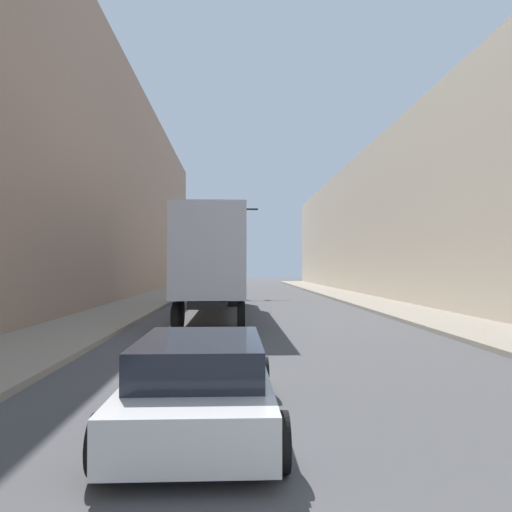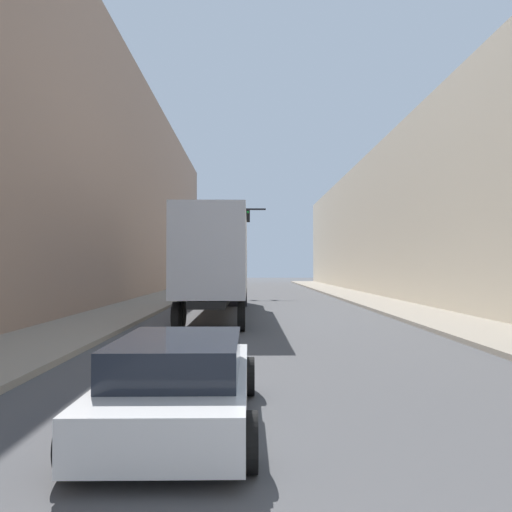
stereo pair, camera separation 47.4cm
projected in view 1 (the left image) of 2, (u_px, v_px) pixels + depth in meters
The scene contains 7 objects.
sidewalk_right at pixel (364, 300), 31.21m from camera, with size 3.20×80.00×0.15m.
sidewalk_left at pixel (148, 301), 30.63m from camera, with size 3.20×80.00×0.15m.
building_right at pixel (435, 214), 31.53m from camera, with size 6.00×80.00×10.98m.
building_left at pixel (73, 175), 30.60m from camera, with size 6.00×80.00×15.57m.
semi_truck at pixel (216, 262), 22.71m from camera, with size 2.47×14.61×4.27m.
sedan_car at pixel (201, 382), 6.77m from camera, with size 2.05×4.45×1.22m.
traffic_signal_gantry at pixel (205, 232), 36.77m from camera, with size 5.41×0.35×6.75m.
Camera 1 is at (-1.40, -0.94, 2.16)m, focal length 35.00 mm.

